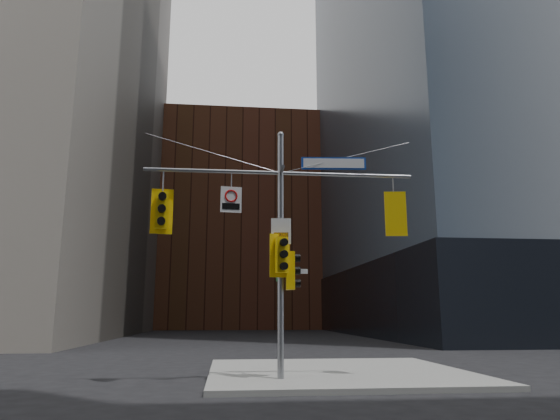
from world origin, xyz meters
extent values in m
plane|color=black|center=(0.00, 0.00, 0.00)|extent=(160.00, 160.00, 0.00)
cube|color=gray|center=(2.00, 4.00, 0.07)|extent=(8.00, 8.00, 0.15)
cube|color=black|center=(28.00, 32.00, 3.00)|extent=(36.40, 36.40, 6.00)
cube|color=brown|center=(0.00, 58.00, 14.00)|extent=(26.00, 20.00, 28.00)
cylinder|color=gray|center=(0.00, 2.00, 3.60)|extent=(0.18, 0.18, 7.20)
sphere|color=gray|center=(0.00, 2.00, 7.20)|extent=(0.20, 0.20, 0.20)
cylinder|color=gray|center=(-2.00, 2.00, 6.00)|extent=(4.00, 0.11, 0.11)
cylinder|color=gray|center=(2.00, 2.00, 6.00)|extent=(4.00, 0.11, 0.11)
cylinder|color=gray|center=(0.00, 1.65, 6.00)|extent=(0.10, 0.70, 0.10)
cylinder|color=gray|center=(-2.00, 2.00, 6.55)|extent=(4.00, 0.02, 1.12)
cylinder|color=gray|center=(2.00, 2.00, 6.55)|extent=(4.00, 0.02, 1.12)
cube|color=yellow|center=(-3.42, 2.00, 4.80)|extent=(0.37, 0.29, 1.07)
cube|color=yellow|center=(-3.44, 2.18, 4.80)|extent=(0.63, 0.12, 1.33)
cylinder|color=black|center=(-3.39, 1.80, 5.16)|extent=(0.24, 0.19, 0.22)
cylinder|color=black|center=(-3.40, 1.88, 5.16)|extent=(0.19, 0.04, 0.19)
cylinder|color=black|center=(-3.39, 1.80, 4.80)|extent=(0.24, 0.19, 0.22)
cylinder|color=black|center=(-3.40, 1.88, 4.80)|extent=(0.19, 0.04, 0.19)
cylinder|color=black|center=(-3.39, 1.80, 4.44)|extent=(0.24, 0.19, 0.22)
cylinder|color=#0CE559|center=(-3.40, 1.88, 4.44)|extent=(0.19, 0.04, 0.19)
cube|color=yellow|center=(3.44, 2.00, 4.80)|extent=(0.38, 0.29, 1.08)
cube|color=yellow|center=(3.41, 1.82, 4.80)|extent=(0.64, 0.13, 1.34)
cylinder|color=black|center=(3.46, 2.20, 5.16)|extent=(0.25, 0.19, 0.23)
cylinder|color=black|center=(3.45, 2.12, 5.16)|extent=(0.20, 0.05, 0.20)
cylinder|color=black|center=(3.46, 2.20, 4.80)|extent=(0.25, 0.19, 0.23)
cylinder|color=black|center=(3.45, 2.12, 4.80)|extent=(0.20, 0.05, 0.20)
cylinder|color=black|center=(3.46, 2.20, 4.44)|extent=(0.25, 0.19, 0.23)
cylinder|color=black|center=(3.45, 2.12, 4.44)|extent=(0.20, 0.05, 0.20)
cube|color=yellow|center=(0.28, 2.00, 3.11)|extent=(0.27, 0.36, 1.08)
cylinder|color=black|center=(0.49, 1.99, 3.47)|extent=(0.18, 0.24, 0.23)
cylinder|color=black|center=(0.40, 1.99, 3.47)|extent=(0.03, 0.20, 0.20)
cylinder|color=black|center=(0.49, 1.99, 3.11)|extent=(0.18, 0.24, 0.23)
cylinder|color=black|center=(0.40, 1.99, 3.11)|extent=(0.03, 0.20, 0.20)
cylinder|color=black|center=(0.49, 1.99, 2.74)|extent=(0.18, 0.24, 0.23)
cylinder|color=black|center=(0.40, 1.99, 2.74)|extent=(0.03, 0.20, 0.20)
cube|color=yellow|center=(0.00, 1.72, 3.52)|extent=(0.37, 0.30, 1.00)
cube|color=yellow|center=(-0.04, 1.89, 3.52)|extent=(0.59, 0.17, 1.24)
cylinder|color=black|center=(0.04, 1.53, 3.86)|extent=(0.24, 0.20, 0.21)
cylinder|color=black|center=(0.03, 1.61, 3.86)|extent=(0.18, 0.06, 0.18)
cylinder|color=black|center=(0.04, 1.53, 3.52)|extent=(0.24, 0.20, 0.21)
cylinder|color=black|center=(0.03, 1.61, 3.52)|extent=(0.18, 0.06, 0.18)
cylinder|color=black|center=(0.04, 1.53, 3.19)|extent=(0.24, 0.20, 0.21)
cylinder|color=black|center=(0.03, 1.61, 3.19)|extent=(0.18, 0.06, 0.18)
cube|color=#11369E|center=(1.62, 2.00, 6.35)|extent=(1.96, 0.20, 0.38)
cube|color=silver|center=(1.62, 1.98, 6.35)|extent=(1.84, 0.15, 0.29)
cube|color=silver|center=(-1.45, 1.98, 5.15)|extent=(0.61, 0.11, 0.77)
torus|color=#B20A0A|center=(-1.45, 1.96, 5.25)|extent=(0.38, 0.10, 0.38)
cube|color=black|center=(-1.45, 1.96, 4.95)|extent=(0.51, 0.08, 0.18)
cube|color=silver|center=(0.00, 1.88, 4.23)|extent=(0.57, 0.08, 0.75)
cube|color=#D88C00|center=(0.00, 1.86, 4.02)|extent=(0.42, 0.04, 0.33)
cube|color=silver|center=(0.45, 2.00, 3.09)|extent=(0.67, 0.09, 0.13)
cube|color=#145926|center=(0.00, 2.45, 2.92)|extent=(0.11, 0.73, 0.15)
camera|label=1|loc=(-1.50, -12.23, 1.90)|focal=32.00mm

